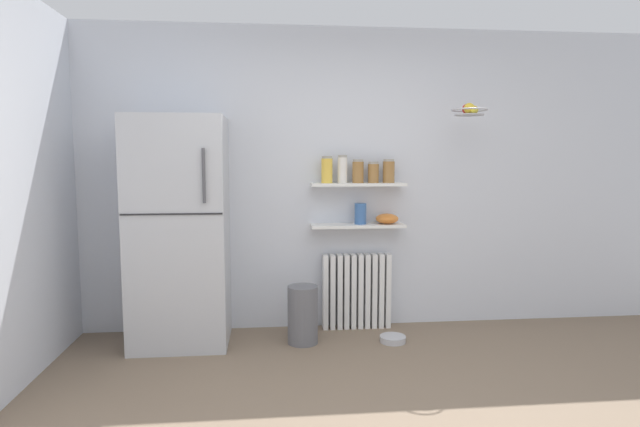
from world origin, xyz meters
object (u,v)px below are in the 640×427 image
object	(u,v)px
refrigerator	(179,232)
hanging_fruit_basket	(470,110)
vase	(360,214)
shelf_bowl	(387,219)
radiator	(356,291)
storage_jar_2	(358,171)
storage_jar_3	(373,172)
storage_jar_0	(327,170)
storage_jar_1	(342,169)
pet_food_bowl	(393,339)
storage_jar_4	(389,171)
trash_bin	(303,315)

from	to	relation	value
refrigerator	hanging_fruit_basket	world-z (taller)	hanging_fruit_basket
vase	shelf_bowl	distance (m)	0.24
radiator	storage_jar_2	xyz separation A→B (m)	(0.00, -0.03, 1.05)
storage_jar_3	hanging_fruit_basket	world-z (taller)	hanging_fruit_basket
radiator	storage_jar_3	distance (m)	1.05
storage_jar_0	hanging_fruit_basket	bearing A→B (deg)	-12.70
storage_jar_1	hanging_fruit_basket	distance (m)	1.14
storage_jar_3	hanging_fruit_basket	xyz separation A→B (m)	(0.73, -0.26, 0.51)
storage_jar_3	vase	bearing A→B (deg)	180.00
radiator	vase	world-z (taller)	vase
storage_jar_2	shelf_bowl	size ratio (longest dim) A/B	1.02
storage_jar_3	storage_jar_1	bearing A→B (deg)	180.00
storage_jar_2	hanging_fruit_basket	distance (m)	1.03
storage_jar_3	pet_food_bowl	size ratio (longest dim) A/B	0.86
shelf_bowl	vase	bearing A→B (deg)	180.00
storage_jar_4	pet_food_bowl	world-z (taller)	storage_jar_4
storage_jar_0	vase	world-z (taller)	storage_jar_0
storage_jar_1	vase	xyz separation A→B (m)	(0.16, 0.00, -0.38)
storage_jar_1	trash_bin	bearing A→B (deg)	-139.47
vase	pet_food_bowl	world-z (taller)	vase
storage_jar_0	storage_jar_1	size ratio (longest dim) A/B	0.96
refrigerator	storage_jar_0	bearing A→B (deg)	9.49
storage_jar_3	pet_food_bowl	distance (m)	1.39
storage_jar_2	trash_bin	world-z (taller)	storage_jar_2
storage_jar_4	radiator	bearing A→B (deg)	173.57
vase	hanging_fruit_basket	xyz separation A→B (m)	(0.84, -0.26, 0.86)
refrigerator	radiator	size ratio (longest dim) A/B	2.77
radiator	storage_jar_0	xyz separation A→B (m)	(-0.27, -0.03, 1.06)
radiator	hanging_fruit_basket	world-z (taller)	hanging_fruit_basket
storage_jar_2	pet_food_bowl	bearing A→B (deg)	-57.44
pet_food_bowl	trash_bin	bearing A→B (deg)	175.66
refrigerator	trash_bin	distance (m)	1.19
storage_jar_4	hanging_fruit_basket	size ratio (longest dim) A/B	0.70
radiator	pet_food_bowl	xyz separation A→B (m)	(0.23, -0.40, -0.30)
storage_jar_4	vase	bearing A→B (deg)	180.00
shelf_bowl	pet_food_bowl	xyz separation A→B (m)	(-0.02, -0.37, -0.94)
radiator	vase	size ratio (longest dim) A/B	3.62
shelf_bowl	hanging_fruit_basket	distance (m)	1.12
storage_jar_2	storage_jar_0	bearing A→B (deg)	-180.00
storage_jar_4	trash_bin	distance (m)	1.41
storage_jar_0	hanging_fruit_basket	xyz separation A→B (m)	(1.13, -0.26, 0.48)
refrigerator	storage_jar_4	bearing A→B (deg)	6.61
hanging_fruit_basket	shelf_bowl	bearing A→B (deg)	157.27
storage_jar_0	storage_jar_1	bearing A→B (deg)	0.00
radiator	vase	distance (m)	0.69
vase	pet_food_bowl	size ratio (longest dim) A/B	0.85
refrigerator	storage_jar_3	distance (m)	1.68
storage_jar_1	trash_bin	size ratio (longest dim) A/B	0.51
refrigerator	trash_bin	xyz separation A→B (m)	(0.97, -0.11, -0.67)
radiator	storage_jar_0	size ratio (longest dim) A/B	2.87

